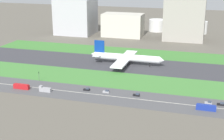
{
  "coord_description": "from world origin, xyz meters",
  "views": [
    {
      "loc": [
        69.98,
        -265.11,
        81.92
      ],
      "look_at": [
        1.76,
        -36.5,
        6.0
      ],
      "focal_mm": 52.9,
      "sensor_mm": 36.0,
      "label": 1
    }
  ],
  "objects_px": {
    "car_1": "(87,89)",
    "hangar_building": "(123,25)",
    "terminal_building": "(76,16)",
    "fuel_tank_west": "(157,25)",
    "car_0": "(209,103)",
    "car_5": "(137,95)",
    "car_2": "(221,104)",
    "office_tower": "(184,19)",
    "truck_0": "(45,89)",
    "airliner": "(125,58)",
    "fuel_tank_east": "(201,27)",
    "bus_0": "(206,107)",
    "bus_1": "(21,86)",
    "car_3": "(106,91)",
    "traffic_light": "(39,76)",
    "fuel_tank_centre": "(179,26)"
  },
  "relations": [
    {
      "from": "car_0",
      "to": "bus_1",
      "type": "bearing_deg",
      "value": -175.42
    },
    {
      "from": "bus_0",
      "to": "car_5",
      "type": "bearing_deg",
      "value": -12.79
    },
    {
      "from": "traffic_light",
      "to": "fuel_tank_east",
      "type": "xyz_separation_m",
      "value": [
        106.94,
        219.01,
        3.35
      ]
    },
    {
      "from": "bus_1",
      "to": "fuel_tank_west",
      "type": "bearing_deg",
      "value": -103.25
    },
    {
      "from": "bus_0",
      "to": "car_2",
      "type": "xyz_separation_m",
      "value": [
        8.67,
        10.0,
        -0.9
      ]
    },
    {
      "from": "car_0",
      "to": "terminal_building",
      "type": "height_order",
      "value": "terminal_building"
    },
    {
      "from": "truck_0",
      "to": "hangar_building",
      "type": "height_order",
      "value": "hangar_building"
    },
    {
      "from": "car_3",
      "to": "fuel_tank_east",
      "type": "xyz_separation_m",
      "value": [
        52.26,
        227.0,
        6.72
      ]
    },
    {
      "from": "car_0",
      "to": "car_5",
      "type": "relative_size",
      "value": 1.0
    },
    {
      "from": "airliner",
      "to": "fuel_tank_east",
      "type": "distance_m",
      "value": 168.82
    },
    {
      "from": "car_2",
      "to": "office_tower",
      "type": "xyz_separation_m",
      "value": [
        -38.73,
        182.0,
        23.22
      ]
    },
    {
      "from": "airliner",
      "to": "truck_0",
      "type": "relative_size",
      "value": 7.74
    },
    {
      "from": "car_5",
      "to": "bus_0",
      "type": "bearing_deg",
      "value": -12.79
    },
    {
      "from": "car_3",
      "to": "office_tower",
      "type": "bearing_deg",
      "value": 79.15
    },
    {
      "from": "office_tower",
      "to": "car_1",
      "type": "bearing_deg",
      "value": -105.04
    },
    {
      "from": "fuel_tank_west",
      "to": "fuel_tank_centre",
      "type": "relative_size",
      "value": 1.29
    },
    {
      "from": "bus_0",
      "to": "truck_0",
      "type": "distance_m",
      "value": 105.44
    },
    {
      "from": "car_2",
      "to": "hangar_building",
      "type": "distance_m",
      "value": 213.24
    },
    {
      "from": "car_0",
      "to": "car_5",
      "type": "distance_m",
      "value": 45.48
    },
    {
      "from": "car_5",
      "to": "car_1",
      "type": "xyz_separation_m",
      "value": [
        -34.91,
        0.0,
        0.0
      ]
    },
    {
      "from": "airliner",
      "to": "fuel_tank_centre",
      "type": "distance_m",
      "value": 161.77
    },
    {
      "from": "fuel_tank_centre",
      "to": "hangar_building",
      "type": "bearing_deg",
      "value": -144.06
    },
    {
      "from": "hangar_building",
      "to": "fuel_tank_west",
      "type": "xyz_separation_m",
      "value": [
        34.0,
        45.0,
        -6.09
      ]
    },
    {
      "from": "car_2",
      "to": "traffic_light",
      "type": "xyz_separation_m",
      "value": [
        -128.31,
        7.99,
        3.37
      ]
    },
    {
      "from": "bus_0",
      "to": "car_0",
      "type": "bearing_deg",
      "value": -98.07
    },
    {
      "from": "car_0",
      "to": "office_tower",
      "type": "relative_size",
      "value": 0.09
    },
    {
      "from": "traffic_light",
      "to": "terminal_building",
      "type": "bearing_deg",
      "value": 103.72
    },
    {
      "from": "bus_1",
      "to": "traffic_light",
      "type": "bearing_deg",
      "value": -102.15
    },
    {
      "from": "terminal_building",
      "to": "fuel_tank_west",
      "type": "relative_size",
      "value": 2.15
    },
    {
      "from": "terminal_building",
      "to": "office_tower",
      "type": "xyz_separation_m",
      "value": [
        132.08,
        0.0,
        2.44
      ]
    },
    {
      "from": "bus_1",
      "to": "terminal_building",
      "type": "height_order",
      "value": "terminal_building"
    },
    {
      "from": "office_tower",
      "to": "fuel_tank_centre",
      "type": "xyz_separation_m",
      "value": [
        -9.6,
        45.0,
        -16.23
      ]
    },
    {
      "from": "car_1",
      "to": "hangar_building",
      "type": "relative_size",
      "value": 0.09
    },
    {
      "from": "car_2",
      "to": "office_tower",
      "type": "relative_size",
      "value": 0.09
    },
    {
      "from": "bus_0",
      "to": "truck_0",
      "type": "xyz_separation_m",
      "value": [
        -105.44,
        -0.0,
        -0.15
      ]
    },
    {
      "from": "fuel_tank_west",
      "to": "fuel_tank_centre",
      "type": "bearing_deg",
      "value": 0.0
    },
    {
      "from": "office_tower",
      "to": "terminal_building",
      "type": "bearing_deg",
      "value": 180.0
    },
    {
      "from": "terminal_building",
      "to": "office_tower",
      "type": "bearing_deg",
      "value": 0.0
    },
    {
      "from": "terminal_building",
      "to": "fuel_tank_west",
      "type": "distance_m",
      "value": 105.54
    },
    {
      "from": "car_0",
      "to": "traffic_light",
      "type": "height_order",
      "value": "traffic_light"
    },
    {
      "from": "bus_0",
      "to": "car_1",
      "type": "distance_m",
      "value": 79.61
    },
    {
      "from": "office_tower",
      "to": "fuel_tank_east",
      "type": "xyz_separation_m",
      "value": [
        17.36,
        45.0,
        -16.51
      ]
    },
    {
      "from": "hangar_building",
      "to": "fuel_tank_west",
      "type": "bearing_deg",
      "value": 52.93
    },
    {
      "from": "bus_0",
      "to": "car_3",
      "type": "xyz_separation_m",
      "value": [
        -64.96,
        10.0,
        -0.9
      ]
    },
    {
      "from": "bus_1",
      "to": "fuel_tank_west",
      "type": "xyz_separation_m",
      "value": [
        55.79,
        237.0,
        5.72
      ]
    },
    {
      "from": "fuel_tank_east",
      "to": "office_tower",
      "type": "bearing_deg",
      "value": -111.1
    },
    {
      "from": "car_5",
      "to": "fuel_tank_west",
      "type": "height_order",
      "value": "fuel_tank_west"
    },
    {
      "from": "bus_1",
      "to": "terminal_building",
      "type": "xyz_separation_m",
      "value": [
        -38.62,
        192.0,
        19.89
      ]
    },
    {
      "from": "fuel_tank_west",
      "to": "fuel_tank_centre",
      "type": "height_order",
      "value": "fuel_tank_centre"
    },
    {
      "from": "car_1",
      "to": "bus_1",
      "type": "distance_m",
      "value": 45.66
    }
  ]
}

